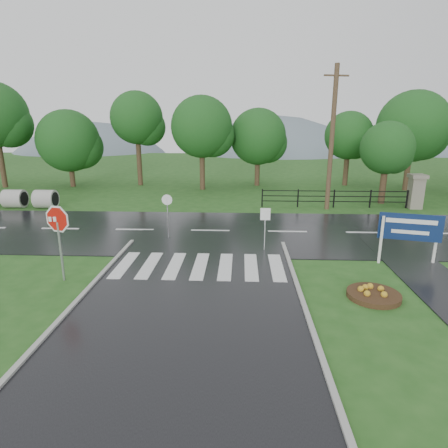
{
  "coord_description": "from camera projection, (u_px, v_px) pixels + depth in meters",
  "views": [
    {
      "loc": [
        1.57,
        -8.67,
        5.52
      ],
      "look_at": [
        0.9,
        6.0,
        1.5
      ],
      "focal_mm": 30.0,
      "sensor_mm": 36.0,
      "label": 1
    }
  ],
  "objects": [
    {
      "name": "entrance_tree_left",
      "position": [
        387.0,
        148.0,
        25.24
      ],
      "size": [
        3.54,
        3.54,
        5.59
      ],
      "color": "#3D2B1C",
      "rests_on": "ground"
    },
    {
      "name": "treeline",
      "position": [
        234.0,
        187.0,
        32.96
      ],
      "size": [
        83.2,
        5.2,
        10.0
      ],
      "color": "#164718",
      "rests_on": "ground"
    },
    {
      "name": "reg_sign_small",
      "position": [
        265.0,
        220.0,
        16.18
      ],
      "size": [
        0.43,
        0.06,
        1.94
      ],
      "color": "#939399",
      "rests_on": "ground"
    },
    {
      "name": "reg_sign_round",
      "position": [
        167.0,
        211.0,
        17.96
      ],
      "size": [
        0.51,
        0.08,
        2.19
      ],
      "color": "#939399",
      "rests_on": "ground"
    },
    {
      "name": "estate_billboard",
      "position": [
        410.0,
        230.0,
        14.74
      ],
      "size": [
        2.29,
        0.64,
        2.05
      ],
      "color": "silver",
      "rests_on": "ground"
    },
    {
      "name": "crosswalk",
      "position": [
        200.0,
        266.0,
        14.68
      ],
      "size": [
        6.5,
        2.8,
        0.02
      ],
      "color": "silver",
      "rests_on": "ground"
    },
    {
      "name": "pillar_west",
      "position": [
        416.0,
        191.0,
        24.41
      ],
      "size": [
        1.0,
        1.0,
        2.24
      ],
      "color": "gray",
      "rests_on": "ground"
    },
    {
      "name": "ground",
      "position": [
        180.0,
        338.0,
        9.88
      ],
      "size": [
        120.0,
        120.0,
        0.0
      ],
      "primitive_type": "plane",
      "color": "#23521B",
      "rests_on": "ground"
    },
    {
      "name": "utility_pole_east",
      "position": [
        332.0,
        138.0,
        23.3
      ],
      "size": [
        1.57,
        0.42,
        8.88
      ],
      "color": "#473523",
      "rests_on": "ground"
    },
    {
      "name": "main_road",
      "position": [
        210.0,
        231.0,
        19.51
      ],
      "size": [
        90.0,
        8.0,
        0.04
      ],
      "primitive_type": "cube",
      "color": "black",
      "rests_on": "ground"
    },
    {
      "name": "stop_sign",
      "position": [
        58.0,
        226.0,
        12.95
      ],
      "size": [
        1.26,
        0.38,
        2.93
      ],
      "color": "#939399",
      "rests_on": "ground"
    },
    {
      "name": "walkway",
      "position": [
        434.0,
        282.0,
        13.36
      ],
      "size": [
        2.2,
        11.0,
        0.04
      ],
      "primitive_type": "cube",
      "color": "black",
      "rests_on": "ground"
    },
    {
      "name": "hills",
      "position": [
        250.0,
        228.0,
        76.45
      ],
      "size": [
        102.0,
        48.0,
        48.0
      ],
      "color": "slate",
      "rests_on": "ground"
    },
    {
      "name": "fence_west",
      "position": [
        334.0,
        197.0,
        24.76
      ],
      "size": [
        9.58,
        0.08,
        1.2
      ],
      "color": "black",
      "rests_on": "ground"
    },
    {
      "name": "flower_bed",
      "position": [
        374.0,
        294.0,
        12.13
      ],
      "size": [
        1.7,
        1.7,
        0.34
      ],
      "color": "#332111",
      "rests_on": "ground"
    }
  ]
}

